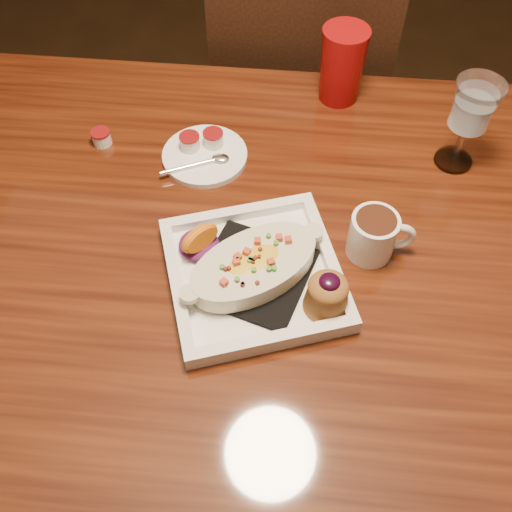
# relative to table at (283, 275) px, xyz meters

# --- Properties ---
(floor) EXTENTS (7.00, 7.00, 0.00)m
(floor) POSITION_rel_table_xyz_m (0.00, 0.00, -0.65)
(floor) COLOR black
(floor) RESTS_ON ground
(table) EXTENTS (1.50, 0.90, 0.75)m
(table) POSITION_rel_table_xyz_m (0.00, 0.00, 0.00)
(table) COLOR #65290E
(table) RESTS_ON floor
(chair_far) EXTENTS (0.42, 0.42, 0.93)m
(chair_far) POSITION_rel_table_xyz_m (-0.00, 0.63, -0.15)
(chair_far) COLOR black
(chair_far) RESTS_ON floor
(plate) EXTENTS (0.33, 0.33, 0.08)m
(plate) POSITION_rel_table_xyz_m (-0.03, -0.08, 0.12)
(plate) COLOR white
(plate) RESTS_ON table
(coffee_mug) EXTENTS (0.11, 0.07, 0.08)m
(coffee_mug) POSITION_rel_table_xyz_m (0.14, -0.00, 0.14)
(coffee_mug) COLOR white
(coffee_mug) RESTS_ON table
(goblet) EXTENTS (0.08, 0.08, 0.17)m
(goblet) POSITION_rel_table_xyz_m (0.29, 0.21, 0.22)
(goblet) COLOR silver
(goblet) RESTS_ON table
(saucer) EXTENTS (0.16, 0.16, 0.11)m
(saucer) POSITION_rel_table_xyz_m (-0.16, 0.18, 0.11)
(saucer) COLOR white
(saucer) RESTS_ON table
(creamer_loose) EXTENTS (0.04, 0.04, 0.03)m
(creamer_loose) POSITION_rel_table_xyz_m (-0.36, 0.20, 0.11)
(creamer_loose) COLOR white
(creamer_loose) RESTS_ON table
(red_tumbler) EXTENTS (0.09, 0.09, 0.15)m
(red_tumbler) POSITION_rel_table_xyz_m (0.08, 0.38, 0.17)
(red_tumbler) COLOR #9E0B0D
(red_tumbler) RESTS_ON table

